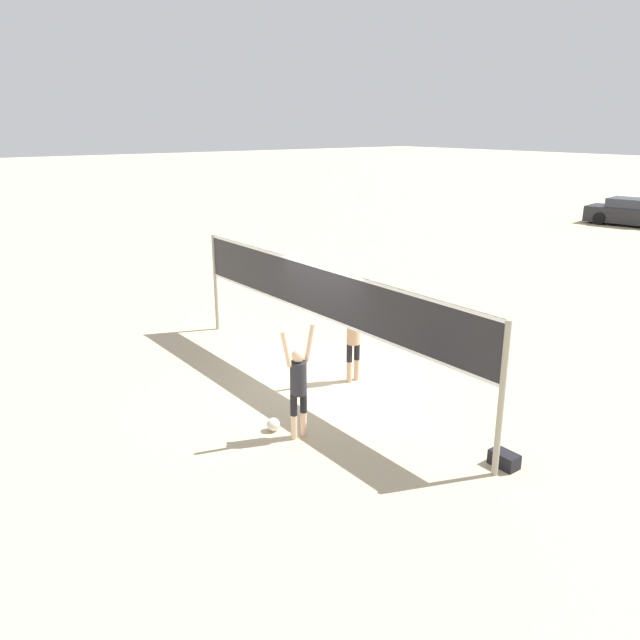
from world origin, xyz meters
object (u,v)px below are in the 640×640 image
object	(u,v)px
gear_bag	(504,459)
parked_car_mid	(633,213)
volleyball	(273,424)
volleyball_net	(320,298)
player_blocker	(353,333)
player_spiker	(298,381)

from	to	relation	value
gear_bag	parked_car_mid	xyz separation A→B (m)	(-11.08, 25.24, 0.52)
volleyball	volleyball_net	bearing A→B (deg)	121.83
player_blocker	parked_car_mid	world-z (taller)	player_blocker
volleyball_net	volleyball	bearing A→B (deg)	-58.17
volleyball_net	volleyball	size ratio (longest dim) A/B	38.09
volleyball	parked_car_mid	world-z (taller)	parked_car_mid
player_spiker	player_blocker	xyz separation A→B (m)	(-1.33, 2.30, 0.02)
player_blocker	volleyball	bearing A→B (deg)	18.89
gear_bag	parked_car_mid	bearing A→B (deg)	113.70
volleyball_net	parked_car_mid	distance (m)	26.45
volleyball_net	volleyball	distance (m)	2.83
player_spiker	volleyball	world-z (taller)	player_spiker
player_blocker	volleyball_net	bearing A→B (deg)	-28.33
player_spiker	parked_car_mid	world-z (taller)	player_spiker
player_blocker	parked_car_mid	xyz separation A→B (m)	(-7.05, 24.95, -0.42)
volleyball	gear_bag	bearing A→B (deg)	35.17
volleyball	parked_car_mid	xyz separation A→B (m)	(-7.92, 27.47, 0.52)
volleyball_net	player_blocker	bearing A→B (deg)	61.67
volleyball_net	player_blocker	size ratio (longest dim) A/B	4.44
player_spiker	volleyball	xyz separation A→B (m)	(-0.46, -0.22, -0.91)
player_blocker	volleyball	distance (m)	2.83
player_blocker	volleyball	size ratio (longest dim) A/B	8.58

